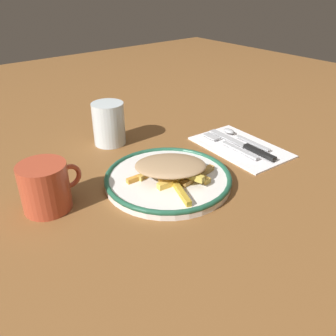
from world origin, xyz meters
name	(u,v)px	position (x,y,z in m)	size (l,w,h in m)	color
ground_plane	(168,183)	(0.00, 0.00, 0.00)	(2.60, 2.60, 0.00)	brown
plate	(168,178)	(0.00, 0.00, 0.01)	(0.26, 0.26, 0.02)	white
fries_heap	(173,169)	(0.00, -0.01, 0.04)	(0.18, 0.19, 0.04)	gold
napkin	(240,146)	(0.24, 0.01, 0.00)	(0.14, 0.23, 0.01)	white
fork	(229,145)	(0.21, 0.03, 0.01)	(0.03, 0.18, 0.01)	silver
knife	(246,146)	(0.24, 0.00, 0.01)	(0.03, 0.21, 0.01)	black
spoon	(238,136)	(0.27, 0.05, 0.01)	(0.02, 0.15, 0.01)	silver
water_glass	(109,124)	(0.01, 0.24, 0.05)	(0.08, 0.08, 0.10)	silver
coffee_mug	(46,187)	(-0.22, 0.07, 0.04)	(0.11, 0.09, 0.09)	#B7462C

